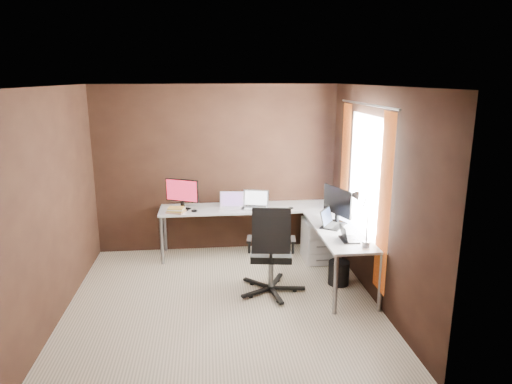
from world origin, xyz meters
TOP-DOWN VIEW (x-y plane):
  - room at (0.34, 0.07)m, footprint 3.60×3.60m
  - desk at (0.84, 1.04)m, footprint 2.65×2.25m
  - drawer_pedestal at (1.43, 1.15)m, footprint 0.42×0.50m
  - monitor_left at (-0.51, 1.49)m, footprint 0.47×0.25m
  - monitor_right at (1.54, 0.63)m, footprint 0.23×0.55m
  - laptop_white at (0.20, 1.46)m, footprint 0.38×0.29m
  - laptop_silver at (0.55, 1.46)m, footprint 0.43×0.35m
  - laptop_black_big at (1.41, 0.50)m, footprint 0.39×0.42m
  - laptop_black_small at (1.47, -0.03)m, footprint 0.20×0.27m
  - book_stack at (-0.60, 1.33)m, footprint 0.29×0.27m
  - mouse_left at (-0.34, 1.33)m, footprint 0.11×0.09m
  - mouse_corner at (1.05, 1.32)m, footprint 0.10×0.08m
  - desk_lamp at (1.55, -0.20)m, footprint 0.20×0.23m
  - office_chair at (0.60, 0.18)m, footprint 0.64×0.65m
  - wastebasket at (1.50, 0.33)m, footprint 0.27×0.27m

SIDE VIEW (x-z plane):
  - wastebasket at x=1.50m, z-range 0.00..0.31m
  - drawer_pedestal at x=1.43m, z-range 0.00..0.60m
  - office_chair at x=0.60m, z-range -0.24..0.91m
  - desk at x=0.84m, z-range 0.31..1.04m
  - mouse_corner at x=1.05m, z-range 0.73..0.76m
  - mouse_left at x=-0.34m, z-range 0.73..0.77m
  - book_stack at x=-0.60m, z-range 0.73..0.80m
  - laptop_black_small at x=1.47m, z-range 0.68..0.86m
  - laptop_black_big at x=1.41m, z-range 0.67..0.89m
  - laptop_white at x=0.20m, z-range 0.66..0.90m
  - laptop_silver at x=0.55m, z-range 0.66..0.91m
  - monitor_left at x=-0.51m, z-range 0.76..1.20m
  - monitor_right at x=1.54m, z-range 0.76..1.24m
  - desk_lamp at x=1.55m, z-range 0.81..1.43m
  - room at x=0.34m, z-range 0.03..2.53m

